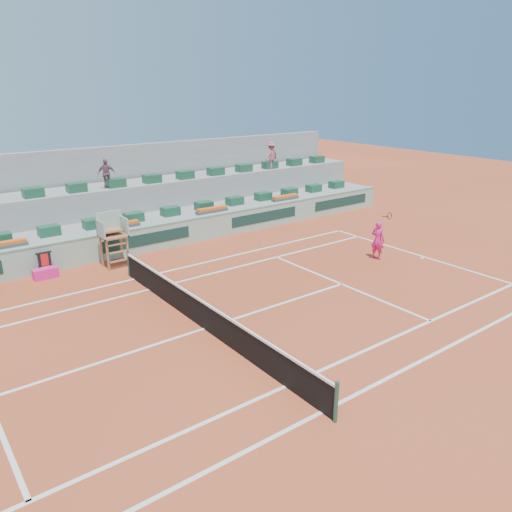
# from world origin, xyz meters

# --- Properties ---
(ground) EXTENTS (90.00, 90.00, 0.00)m
(ground) POSITION_xyz_m (0.00, 0.00, 0.00)
(ground) COLOR #9F3B1E
(ground) RESTS_ON ground
(seating_tier_lower) EXTENTS (36.00, 4.00, 1.20)m
(seating_tier_lower) POSITION_xyz_m (0.00, 10.70, 0.60)
(seating_tier_lower) COLOR gray
(seating_tier_lower) RESTS_ON ground
(seating_tier_upper) EXTENTS (36.00, 2.40, 2.60)m
(seating_tier_upper) POSITION_xyz_m (0.00, 12.30, 1.30)
(seating_tier_upper) COLOR gray
(seating_tier_upper) RESTS_ON ground
(stadium_back_wall) EXTENTS (36.00, 0.40, 4.40)m
(stadium_back_wall) POSITION_xyz_m (0.00, 13.90, 2.20)
(stadium_back_wall) COLOR gray
(stadium_back_wall) RESTS_ON ground
(player_bag) EXTENTS (0.97, 0.43, 0.43)m
(player_bag) POSITION_xyz_m (-2.86, 7.77, 0.22)
(player_bag) COLOR #EB1E85
(player_bag) RESTS_ON ground
(spectator_mid) EXTENTS (0.93, 0.62, 1.47)m
(spectator_mid) POSITION_xyz_m (1.54, 11.66, 3.34)
(spectator_mid) COLOR #734D5C
(spectator_mid) RESTS_ON seating_tier_upper
(spectator_right) EXTENTS (1.19, 0.85, 1.67)m
(spectator_right) POSITION_xyz_m (11.94, 11.52, 3.43)
(spectator_right) COLOR #A75365
(spectator_right) RESTS_ON seating_tier_upper
(court_lines) EXTENTS (23.89, 11.09, 0.01)m
(court_lines) POSITION_xyz_m (0.00, 0.00, 0.01)
(court_lines) COLOR white
(court_lines) RESTS_ON ground
(tennis_net) EXTENTS (0.10, 11.97, 1.10)m
(tennis_net) POSITION_xyz_m (0.00, 0.00, 0.53)
(tennis_net) COLOR black
(tennis_net) RESTS_ON ground
(advertising_hoarding) EXTENTS (36.00, 0.34, 1.26)m
(advertising_hoarding) POSITION_xyz_m (0.02, 8.50, 0.63)
(advertising_hoarding) COLOR #8EB3A1
(advertising_hoarding) RESTS_ON ground
(umpire_chair) EXTENTS (1.10, 0.90, 2.40)m
(umpire_chair) POSITION_xyz_m (0.00, 7.50, 1.54)
(umpire_chair) COLOR #965F39
(umpire_chair) RESTS_ON ground
(seat_row_lower) EXTENTS (32.90, 0.60, 0.44)m
(seat_row_lower) POSITION_xyz_m (0.00, 9.80, 1.42)
(seat_row_lower) COLOR #194B31
(seat_row_lower) RESTS_ON seating_tier_lower
(seat_row_upper) EXTENTS (32.90, 0.60, 0.44)m
(seat_row_upper) POSITION_xyz_m (0.00, 11.70, 2.82)
(seat_row_upper) COLOR #194B31
(seat_row_upper) RESTS_ON seating_tier_upper
(flower_planters) EXTENTS (26.80, 0.36, 0.28)m
(flower_planters) POSITION_xyz_m (-1.50, 9.00, 1.33)
(flower_planters) COLOR #484848
(flower_planters) RESTS_ON seating_tier_lower
(towel_rack) EXTENTS (0.62, 0.10, 1.03)m
(towel_rack) POSITION_xyz_m (-2.75, 8.07, 0.60)
(towel_rack) COLOR black
(towel_rack) RESTS_ON ground
(tennis_player) EXTENTS (0.54, 0.92, 2.28)m
(tennis_player) POSITION_xyz_m (9.95, 1.23, 0.89)
(tennis_player) COLOR #EB1E85
(tennis_player) RESTS_ON ground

